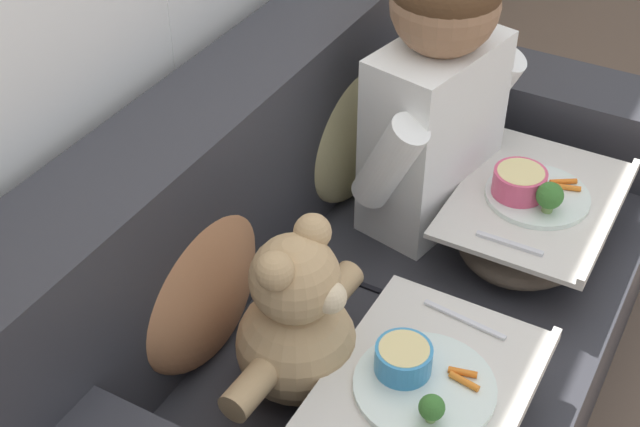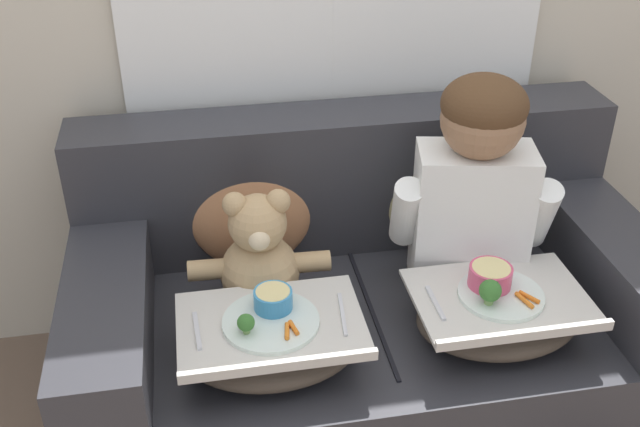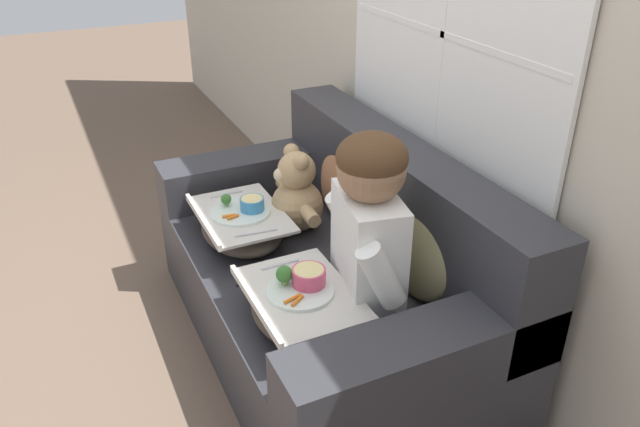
# 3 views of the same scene
# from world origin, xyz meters

# --- Properties ---
(ground_plane) EXTENTS (14.00, 14.00, 0.00)m
(ground_plane) POSITION_xyz_m (0.00, 0.00, 0.00)
(ground_plane) COLOR brown
(wall_back_with_window) EXTENTS (8.00, 0.08, 2.60)m
(wall_back_with_window) POSITION_xyz_m (0.00, 0.55, 1.30)
(wall_back_with_window) COLOR beige
(wall_back_with_window) RESTS_ON ground_plane
(couch) EXTENTS (1.68, 0.92, 0.85)m
(couch) POSITION_xyz_m (0.00, 0.07, 0.31)
(couch) COLOR #2D2D33
(couch) RESTS_ON ground_plane
(throw_pillow_behind_child) EXTENTS (0.41, 0.20, 0.43)m
(throw_pillow_behind_child) POSITION_xyz_m (0.31, 0.27, 0.60)
(throw_pillow_behind_child) COLOR tan
(throw_pillow_behind_child) RESTS_ON couch
(throw_pillow_behind_teddy) EXTENTS (0.40, 0.19, 0.41)m
(throw_pillow_behind_teddy) POSITION_xyz_m (-0.31, 0.27, 0.60)
(throw_pillow_behind_teddy) COLOR #B2754C
(throw_pillow_behind_teddy) RESTS_ON couch
(child_figure) EXTENTS (0.49, 0.27, 0.66)m
(child_figure) POSITION_xyz_m (0.31, 0.04, 0.77)
(child_figure) COLOR white
(child_figure) RESTS_ON couch
(teddy_bear) EXTENTS (0.41, 0.28, 0.38)m
(teddy_bear) POSITION_xyz_m (-0.31, 0.03, 0.56)
(teddy_bear) COLOR tan
(teddy_bear) RESTS_ON couch
(lap_tray_child) EXTENTS (0.47, 0.34, 0.22)m
(lap_tray_child) POSITION_xyz_m (0.31, -0.22, 0.48)
(lap_tray_child) COLOR #473D33
(lap_tray_child) RESTS_ON child_figure
(lap_tray_teddy) EXTENTS (0.48, 0.34, 0.20)m
(lap_tray_teddy) POSITION_xyz_m (-0.31, -0.22, 0.48)
(lap_tray_teddy) COLOR #473D33
(lap_tray_teddy) RESTS_ON teddy_bear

